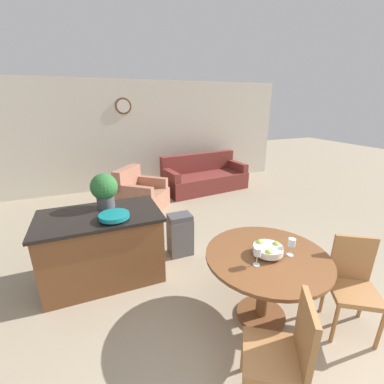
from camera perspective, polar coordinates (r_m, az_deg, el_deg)
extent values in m
cube|color=silver|center=(6.95, -11.18, 12.23)|extent=(8.00, 0.06, 2.70)
cylinder|color=brown|center=(6.79, -15.03, 17.97)|extent=(0.39, 0.02, 0.39)
cylinder|color=white|center=(6.78, -15.01, 17.97)|extent=(0.31, 0.01, 0.31)
cylinder|color=brown|center=(3.15, 15.01, -24.74)|extent=(0.51, 0.51, 0.04)
cylinder|color=brown|center=(2.91, 15.66, -19.57)|extent=(0.12, 0.12, 0.69)
cylinder|color=brown|center=(2.70, 16.37, -13.59)|extent=(1.21, 1.21, 0.03)
cylinder|color=#9E6B3D|center=(2.55, 11.32, -31.51)|extent=(0.04, 0.04, 0.42)
cylinder|color=#9E6B3D|center=(2.60, 21.28, -31.52)|extent=(0.04, 0.04, 0.42)
cube|color=#9E6B3D|center=(2.27, 17.44, -31.54)|extent=(0.58, 0.58, 0.05)
cube|color=#9E6B3D|center=(2.11, 23.98, -26.75)|extent=(0.25, 0.35, 0.48)
cylinder|color=#9E6B3D|center=(3.16, 36.31, -23.61)|extent=(0.04, 0.04, 0.42)
cylinder|color=#9E6B3D|center=(3.01, 29.10, -24.28)|extent=(0.04, 0.04, 0.42)
cylinder|color=#9E6B3D|center=(3.42, 33.63, -19.44)|extent=(0.04, 0.04, 0.42)
cylinder|color=#9E6B3D|center=(3.29, 27.10, -19.79)|extent=(0.04, 0.04, 0.42)
cube|color=#9E6B3D|center=(3.07, 32.36, -18.31)|extent=(0.58, 0.58, 0.05)
cube|color=#9E6B3D|center=(3.08, 32.05, -12.27)|extent=(0.35, 0.25, 0.48)
cylinder|color=silver|center=(2.68, 16.44, -13.01)|extent=(0.11, 0.11, 0.03)
cylinder|color=silver|center=(2.66, 16.54, -12.13)|extent=(0.29, 0.29, 0.07)
sphere|color=#99C142|center=(2.71, 18.20, -11.19)|extent=(0.08, 0.08, 0.08)
sphere|color=#99C142|center=(2.69, 14.73, -11.04)|extent=(0.08, 0.08, 0.08)
sphere|color=#99C142|center=(2.56, 16.69, -12.94)|extent=(0.08, 0.08, 0.08)
cylinder|color=silver|center=(2.52, 14.09, -15.40)|extent=(0.06, 0.06, 0.01)
cylinder|color=silver|center=(2.49, 14.19, -14.40)|extent=(0.01, 0.01, 0.10)
cylinder|color=silver|center=(2.45, 14.36, -12.68)|extent=(0.07, 0.07, 0.08)
cylinder|color=silver|center=(2.76, 20.94, -12.93)|extent=(0.06, 0.06, 0.01)
cylinder|color=silver|center=(2.73, 21.08, -11.99)|extent=(0.01, 0.01, 0.10)
cylinder|color=silver|center=(2.69, 21.30, -10.38)|extent=(0.07, 0.07, 0.08)
cube|color=brown|center=(3.51, -19.11, -11.69)|extent=(1.39, 0.80, 0.86)
cube|color=black|center=(3.31, -19.96, -5.00)|extent=(1.45, 0.86, 0.04)
cylinder|color=#147A7F|center=(3.10, -16.83, -5.68)|extent=(0.12, 0.12, 0.02)
cylinder|color=#147A7F|center=(3.08, -16.90, -5.07)|extent=(0.35, 0.35, 0.05)
cylinder|color=#4C4C51|center=(3.45, -18.61, -2.08)|extent=(0.22, 0.22, 0.16)
sphere|color=#2D6B33|center=(3.39, -18.97, 1.13)|extent=(0.34, 0.34, 0.34)
cube|color=#56565B|center=(3.88, -2.64, -9.91)|extent=(0.34, 0.26, 0.56)
cube|color=#49494E|center=(3.73, -2.72, -5.63)|extent=(0.33, 0.25, 0.08)
cube|color=maroon|center=(6.68, 2.95, 2.27)|extent=(2.21, 1.16, 0.42)
cube|color=maroon|center=(6.86, 1.45, 6.63)|extent=(2.13, 0.44, 0.48)
cube|color=maroon|center=(6.21, -4.78, 1.93)|extent=(0.26, 0.86, 0.63)
cube|color=maroon|center=(7.20, 9.66, 4.16)|extent=(0.26, 0.86, 0.63)
cube|color=#A87056|center=(5.61, -10.78, -1.60)|extent=(1.21, 1.20, 0.40)
cube|color=#A87056|center=(5.65, -14.18, 2.94)|extent=(0.68, 0.74, 0.47)
cube|color=#A87056|center=(5.30, -12.63, -1.78)|extent=(0.71, 0.64, 0.61)
cube|color=#A87056|center=(5.85, -9.25, 0.49)|extent=(0.71, 0.64, 0.61)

